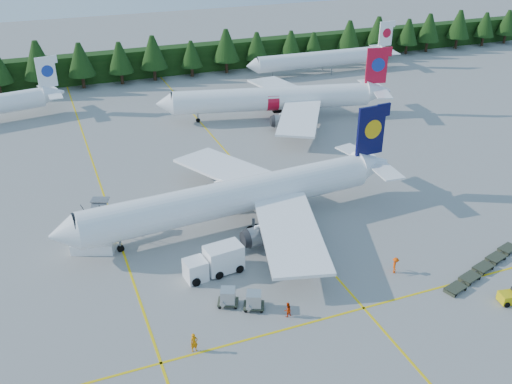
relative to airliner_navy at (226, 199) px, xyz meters
name	(u,v)px	position (x,y,z in m)	size (l,w,h in m)	color
ground	(282,287)	(1.35, -13.56, -3.69)	(320.00, 320.00, 0.00)	gray
taxi_stripe_a	(113,221)	(-12.65, 6.44, -3.69)	(0.25, 120.00, 0.01)	yellow
taxi_stripe_b	(263,193)	(7.35, 6.44, -3.69)	(0.25, 120.00, 0.01)	yellow
taxi_stripe_cross	(308,323)	(1.35, -19.56, -3.69)	(80.00, 0.25, 0.01)	yellow
treeline_hedge	(131,64)	(1.35, 68.44, -0.69)	(220.00, 4.00, 6.00)	black
airliner_navy	(226,199)	(0.00, 0.00, 0.00)	(42.28, 34.71, 12.29)	white
airliner_red	(268,99)	(19.25, 33.18, -0.09)	(40.63, 33.07, 11.97)	white
airliner_far_right	(316,59)	(40.67, 56.38, -0.44)	(35.65, 4.26, 10.37)	white
airstairs	(95,242)	(-15.44, 0.84, -2.77)	(5.48, 7.16, 4.23)	white
service_truck	(214,262)	(-4.38, -8.72, -2.20)	(6.48, 2.97, 3.02)	white
dolly_train	(483,267)	(22.54, -18.69, -3.28)	(12.80, 5.74, 0.13)	#333829
uld_pair	(241,298)	(-3.66, -14.96, -2.66)	(4.59, 3.65, 1.54)	#333829
crew_a	(194,343)	(-9.56, -19.18, -2.76)	(0.68, 0.45, 1.87)	orange
crew_b	(287,310)	(-0.05, -17.92, -2.92)	(0.75, 0.59, 1.55)	red
crew_c	(395,265)	(13.47, -15.62, -2.78)	(0.76, 0.51, 1.84)	#FF4905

